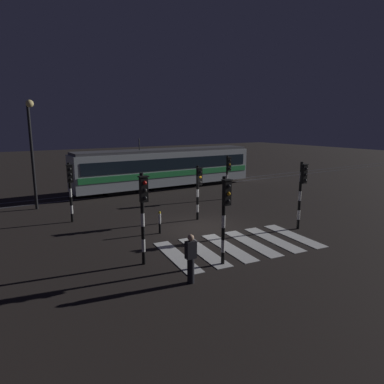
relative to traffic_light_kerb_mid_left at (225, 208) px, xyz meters
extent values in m
plane|color=black|center=(1.90, 4.47, -2.25)|extent=(120.00, 120.00, 0.00)
cube|color=#59595E|center=(1.90, 14.63, -2.23)|extent=(80.00, 0.12, 0.03)
cube|color=#59595E|center=(1.90, 16.06, -2.23)|extent=(80.00, 0.12, 0.03)
cube|color=silver|center=(-1.13, 1.69, -2.24)|extent=(1.12, 3.77, 0.02)
cube|color=silver|center=(0.08, 1.55, -2.24)|extent=(1.12, 3.77, 0.02)
cube|color=silver|center=(1.29, 1.41, -2.24)|extent=(1.12, 3.77, 0.02)
cube|color=silver|center=(2.50, 1.27, -2.24)|extent=(1.12, 3.77, 0.02)
cube|color=silver|center=(3.71, 1.13, -2.24)|extent=(1.12, 3.77, 0.02)
cube|color=silver|center=(4.92, 0.99, -2.24)|extent=(1.12, 3.77, 0.02)
cylinder|color=black|center=(0.00, 0.09, -2.00)|extent=(0.14, 0.14, 0.49)
cylinder|color=white|center=(0.00, 0.09, -1.52)|extent=(0.14, 0.14, 0.49)
cylinder|color=black|center=(0.00, 0.09, -1.03)|extent=(0.14, 0.14, 0.49)
cylinder|color=white|center=(0.00, 0.09, -0.54)|extent=(0.14, 0.14, 0.49)
cylinder|color=black|center=(0.00, 0.09, -0.06)|extent=(0.14, 0.14, 0.49)
cylinder|color=white|center=(0.00, 0.09, 0.43)|extent=(0.14, 0.14, 0.49)
cylinder|color=black|center=(0.00, 0.09, 0.92)|extent=(0.14, 0.14, 0.49)
cube|color=black|center=(0.00, -0.08, 0.56)|extent=(0.28, 0.20, 0.90)
sphere|color=black|center=(0.00, -0.19, 0.84)|extent=(0.14, 0.14, 0.14)
sphere|color=orange|center=(0.00, -0.19, 0.56)|extent=(0.14, 0.14, 0.14)
sphere|color=black|center=(0.00, -0.19, 0.28)|extent=(0.14, 0.14, 0.14)
cube|color=black|center=(0.00, -0.08, 1.05)|extent=(0.36, 0.24, 0.04)
cylinder|color=black|center=(6.01, 1.67, -2.00)|extent=(0.14, 0.14, 0.49)
cylinder|color=white|center=(6.01, 1.67, -1.51)|extent=(0.14, 0.14, 0.49)
cylinder|color=black|center=(6.01, 1.67, -1.02)|extent=(0.14, 0.14, 0.49)
cylinder|color=white|center=(6.01, 1.67, -0.53)|extent=(0.14, 0.14, 0.49)
cylinder|color=black|center=(6.01, 1.67, -0.04)|extent=(0.14, 0.14, 0.49)
cylinder|color=white|center=(6.01, 1.67, 0.45)|extent=(0.14, 0.14, 0.49)
cylinder|color=black|center=(6.01, 1.67, 0.94)|extent=(0.14, 0.14, 0.49)
cube|color=black|center=(6.01, 1.50, 0.59)|extent=(0.28, 0.20, 0.90)
sphere|color=black|center=(6.01, 1.39, 0.87)|extent=(0.14, 0.14, 0.14)
sphere|color=black|center=(6.01, 1.39, 0.59)|extent=(0.14, 0.14, 0.14)
sphere|color=black|center=(6.01, 1.39, 0.31)|extent=(0.14, 0.14, 0.14)
cube|color=black|center=(6.01, 1.50, 1.08)|extent=(0.36, 0.24, 0.04)
cylinder|color=black|center=(2.58, 5.85, -2.03)|extent=(0.14, 0.14, 0.43)
cylinder|color=white|center=(2.58, 5.85, -1.60)|extent=(0.14, 0.14, 0.43)
cylinder|color=black|center=(2.58, 5.85, -1.16)|extent=(0.14, 0.14, 0.43)
cylinder|color=white|center=(2.58, 5.85, -0.73)|extent=(0.14, 0.14, 0.43)
cylinder|color=black|center=(2.58, 5.85, -0.29)|extent=(0.14, 0.14, 0.43)
cylinder|color=white|center=(2.58, 5.85, 0.14)|extent=(0.14, 0.14, 0.43)
cylinder|color=black|center=(2.58, 5.85, 0.58)|extent=(0.14, 0.14, 0.43)
cube|color=black|center=(2.58, 5.68, 0.19)|extent=(0.28, 0.20, 0.90)
sphere|color=black|center=(2.58, 5.57, 0.47)|extent=(0.14, 0.14, 0.14)
sphere|color=orange|center=(2.58, 5.57, 0.19)|extent=(0.14, 0.14, 0.14)
sphere|color=black|center=(2.58, 5.57, -0.09)|extent=(0.14, 0.14, 0.14)
cube|color=black|center=(2.58, 5.68, 0.68)|extent=(0.36, 0.24, 0.04)
cylinder|color=black|center=(-3.50, 9.10, -2.01)|extent=(0.14, 0.14, 0.47)
cylinder|color=white|center=(-3.50, 9.10, -1.55)|extent=(0.14, 0.14, 0.47)
cylinder|color=black|center=(-3.50, 9.10, -1.08)|extent=(0.14, 0.14, 0.47)
cylinder|color=white|center=(-3.50, 9.10, -0.62)|extent=(0.14, 0.14, 0.47)
cylinder|color=black|center=(-3.50, 9.10, -0.15)|extent=(0.14, 0.14, 0.47)
cylinder|color=white|center=(-3.50, 9.10, 0.32)|extent=(0.14, 0.14, 0.47)
cylinder|color=black|center=(-3.50, 9.10, 0.78)|extent=(0.14, 0.14, 0.47)
cube|color=black|center=(-3.50, 8.93, 0.42)|extent=(0.28, 0.20, 0.90)
sphere|color=black|center=(-3.50, 8.82, 0.70)|extent=(0.14, 0.14, 0.14)
sphere|color=black|center=(-3.50, 8.82, 0.42)|extent=(0.14, 0.14, 0.14)
sphere|color=black|center=(-3.50, 8.82, 0.14)|extent=(0.14, 0.14, 0.14)
cube|color=black|center=(-3.50, 8.93, 0.91)|extent=(0.36, 0.24, 0.04)
cylinder|color=black|center=(-2.56, 1.70, -2.00)|extent=(0.14, 0.14, 0.50)
cylinder|color=white|center=(-2.56, 1.70, -1.49)|extent=(0.14, 0.14, 0.50)
cylinder|color=black|center=(-2.56, 1.70, -0.99)|extent=(0.14, 0.14, 0.50)
cylinder|color=white|center=(-2.56, 1.70, -0.48)|extent=(0.14, 0.14, 0.50)
cylinder|color=black|center=(-2.56, 1.70, 0.02)|extent=(0.14, 0.14, 0.50)
cylinder|color=white|center=(-2.56, 1.70, 0.53)|extent=(0.14, 0.14, 0.50)
cylinder|color=black|center=(-2.56, 1.70, 1.03)|extent=(0.14, 0.14, 0.50)
cube|color=black|center=(-2.56, 1.53, 0.68)|extent=(0.28, 0.20, 0.90)
sphere|color=red|center=(-2.56, 1.42, 0.96)|extent=(0.14, 0.14, 0.14)
sphere|color=black|center=(-2.56, 1.42, 0.68)|extent=(0.14, 0.14, 0.14)
sphere|color=black|center=(-2.56, 1.42, 0.40)|extent=(0.14, 0.14, 0.14)
cube|color=black|center=(-2.56, 1.53, 1.17)|extent=(0.36, 0.24, 0.04)
cylinder|color=black|center=(7.25, 9.24, -2.03)|extent=(0.14, 0.14, 0.44)
cylinder|color=white|center=(7.25, 9.24, -1.58)|extent=(0.14, 0.14, 0.44)
cylinder|color=black|center=(7.25, 9.24, -1.14)|extent=(0.14, 0.14, 0.44)
cylinder|color=white|center=(7.25, 9.24, -0.69)|extent=(0.14, 0.14, 0.44)
cylinder|color=black|center=(7.25, 9.24, -0.25)|extent=(0.14, 0.14, 0.44)
cylinder|color=white|center=(7.25, 9.24, 0.19)|extent=(0.14, 0.14, 0.44)
cylinder|color=black|center=(7.25, 9.24, 0.64)|extent=(0.14, 0.14, 0.44)
cube|color=black|center=(7.25, 9.07, 0.26)|extent=(0.28, 0.20, 0.90)
sphere|color=black|center=(7.25, 8.96, 0.54)|extent=(0.14, 0.14, 0.14)
sphere|color=orange|center=(7.25, 8.96, 0.26)|extent=(0.14, 0.14, 0.14)
sphere|color=black|center=(7.25, 8.96, -0.02)|extent=(0.14, 0.14, 0.14)
cube|color=black|center=(7.25, 9.07, 0.75)|extent=(0.36, 0.24, 0.04)
cylinder|color=black|center=(-4.70, 13.27, 1.05)|extent=(0.18, 0.18, 6.60)
cylinder|color=black|center=(-4.70, 12.82, 4.25)|extent=(0.10, 0.90, 0.10)
sphere|color=#F9E08C|center=(-4.70, 12.37, 4.17)|extent=(0.44, 0.44, 0.44)
cube|color=#B2BCC1|center=(5.57, 15.35, -0.55)|extent=(15.25, 2.50, 2.70)
cube|color=green|center=(5.57, 14.08, -0.90)|extent=(14.95, 0.04, 0.44)
cube|color=green|center=(5.57, 16.62, -0.90)|extent=(14.95, 0.04, 0.44)
cube|color=black|center=(5.57, 14.08, -0.10)|extent=(14.49, 0.03, 0.90)
cube|color=#4C4C51|center=(5.57, 15.35, 0.90)|extent=(14.95, 2.30, 0.20)
cylinder|color=#262628|center=(3.29, 15.35, 1.40)|extent=(0.08, 0.08, 1.00)
cube|color=black|center=(9.77, 15.35, -2.07)|extent=(2.20, 2.00, 0.35)
cube|color=black|center=(1.38, 15.35, -2.07)|extent=(2.20, 2.00, 0.35)
sphere|color=#F9F2CC|center=(13.25, 15.35, -0.95)|extent=(0.24, 0.24, 0.24)
cylinder|color=black|center=(-1.87, -0.60, -1.81)|extent=(0.24, 0.24, 0.88)
cube|color=black|center=(-1.87, -0.60, -1.07)|extent=(0.36, 0.22, 0.60)
sphere|color=tan|center=(-1.87, -0.60, -0.65)|extent=(0.22, 0.22, 0.22)
cylinder|color=black|center=(-0.33, 4.75, -2.00)|extent=(0.12, 0.12, 0.50)
cylinder|color=white|center=(-0.33, 4.75, -1.50)|extent=(0.12, 0.12, 0.50)
sphere|color=yellow|center=(-0.33, 4.75, -1.20)|extent=(0.12, 0.12, 0.12)
camera|label=1|loc=(-7.59, -9.82, 3.06)|focal=32.24mm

